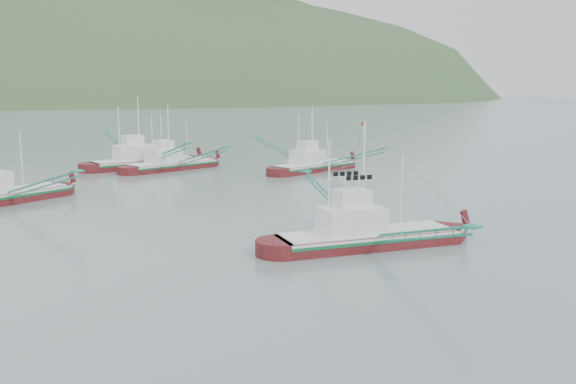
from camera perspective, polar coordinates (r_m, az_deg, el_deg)
ground at (r=44.04m, az=4.77°, el=-5.13°), size 1200.00×1200.00×0.00m
main_boat at (r=44.55m, az=7.00°, el=-2.59°), size 13.24×22.61×9.39m
bg_boat_right at (r=83.90m, az=2.26°, el=2.81°), size 12.93×22.76×9.25m
bg_boat_far at (r=89.67m, az=-12.89°, el=3.02°), size 14.14×25.58×10.35m
bg_boat_extra at (r=86.63m, az=-10.38°, el=2.90°), size 12.95×22.74×9.25m
headland_right at (r=534.16m, az=-7.28°, el=8.14°), size 684.00×432.00×306.00m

